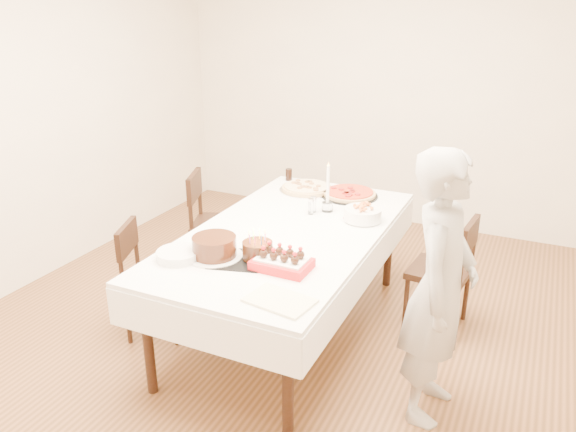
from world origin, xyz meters
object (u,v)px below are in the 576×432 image
at_px(chair_right_savory, 439,271).
at_px(pizza_pepperoni, 350,194).
at_px(pasta_bowl, 363,214).
at_px(taper_candle, 328,187).
at_px(birthday_cake, 257,245).
at_px(pizza_white, 307,188).
at_px(chair_left_savory, 219,224).
at_px(person, 440,289).
at_px(cola_glass, 289,175).
at_px(strawberry_box, 282,262).
at_px(layer_cake, 214,247).
at_px(dining_table, 288,282).
at_px(chair_left_dessert, 156,279).

bearing_deg(chair_right_savory, pizza_pepperoni, 163.92).
relative_size(pasta_bowl, taper_candle, 0.70).
height_order(taper_candle, birthday_cake, taper_candle).
relative_size(pizza_white, taper_candle, 1.19).
xyz_separation_m(chair_left_savory, person, (1.94, -0.94, 0.31)).
xyz_separation_m(cola_glass, strawberry_box, (0.66, -1.51, -0.01)).
height_order(pizza_white, layer_cake, layer_cake).
distance_m(pizza_white, layer_cake, 1.35).
distance_m(taper_candle, cola_glass, 0.79).
height_order(chair_left_savory, cola_glass, chair_left_savory).
relative_size(chair_left_savory, birthday_cake, 5.00).
relative_size(taper_candle, birthday_cake, 2.05).
distance_m(dining_table, chair_right_savory, 1.05).
relative_size(taper_candle, strawberry_box, 1.13).
bearing_deg(layer_cake, taper_candle, 72.26).
xyz_separation_m(pizza_white, cola_glass, (-0.24, 0.19, 0.03)).
height_order(pizza_white, birthday_cake, birthday_cake).
bearing_deg(cola_glass, birthday_cake, -71.68).
bearing_deg(pizza_pepperoni, taper_candle, -95.47).
height_order(taper_candle, layer_cake, taper_candle).
distance_m(pizza_pepperoni, birthday_cake, 1.30).
xyz_separation_m(cola_glass, layer_cake, (0.24, -1.54, 0.01)).
distance_m(chair_left_savory, cola_glass, 0.71).
xyz_separation_m(person, pizza_white, (-1.27, 1.19, 0.02)).
height_order(chair_right_savory, pizza_pepperoni, chair_right_savory).
bearing_deg(person, strawberry_box, 100.84).
xyz_separation_m(chair_right_savory, person, (0.14, -0.90, 0.34)).
xyz_separation_m(chair_right_savory, pasta_bowl, (-0.52, -0.14, 0.39)).
height_order(chair_left_dessert, pasta_bowl, pasta_bowl).
bearing_deg(chair_right_savory, person, -75.48).
xyz_separation_m(pasta_bowl, cola_glass, (-0.84, 0.62, 0.00)).
distance_m(pasta_bowl, strawberry_box, 0.91).
relative_size(chair_right_savory, chair_left_dessert, 1.03).
xyz_separation_m(dining_table, pizza_pepperoni, (0.14, 0.82, 0.40)).
bearing_deg(taper_candle, chair_left_dessert, -137.32).
relative_size(pizza_pepperoni, layer_cake, 1.32).
height_order(chair_left_dessert, taper_candle, taper_candle).
distance_m(chair_right_savory, birthday_cake, 1.39).
bearing_deg(strawberry_box, dining_table, 111.61).
xyz_separation_m(person, pizza_pepperoni, (-0.92, 1.20, 0.02)).
bearing_deg(person, chair_left_savory, 66.17).
relative_size(chair_left_savory, pizza_white, 2.04).
height_order(chair_left_savory, pizza_white, chair_left_savory).
bearing_deg(strawberry_box, taper_candle, 96.18).
bearing_deg(birthday_cake, pizza_pepperoni, 85.17).
bearing_deg(strawberry_box, layer_cake, -175.94).
xyz_separation_m(pasta_bowl, taper_candle, (-0.29, 0.07, 0.13)).
bearing_deg(chair_left_dessert, pizza_pepperoni, -149.15).
height_order(chair_right_savory, pasta_bowl, pasta_bowl).
bearing_deg(person, pizza_white, 48.88).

